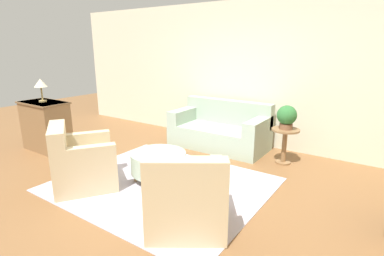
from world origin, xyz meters
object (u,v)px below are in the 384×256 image
Objects in this scene: couch at (220,131)px; table_lamp at (41,84)px; ottoman_table at (159,162)px; dresser at (46,125)px; side_table at (285,140)px; potted_plant_on_side_table at (287,116)px; armchair_right at (186,200)px; armchair_left at (80,163)px.

table_lamp is (-2.67, -2.03, 0.94)m from couch.
dresser is (-2.68, -0.14, 0.20)m from ottoman_table.
couch reaches higher than ottoman_table.
table_lamp reaches higher than ottoman_table.
side_table is 1.52× the size of potted_plant_on_side_table.
dresser reaches higher than armchair_right.
armchair_left is at bearing 180.00° from armchair_right.
potted_plant_on_side_table reaches higher than armchair_left.
dresser reaches higher than armchair_left.
dresser is at bearing -155.14° from potted_plant_on_side_table.
couch is 3.48m from table_lamp.
armchair_left is at bearing -18.35° from table_lamp.
armchair_right is 2.55m from potted_plant_on_side_table.
dresser reaches higher than side_table.
armchair_left reaches higher than couch.
couch is at bearing 90.53° from ottoman_table.
potted_plant_on_side_table is at bearing -7.49° from couch.
ottoman_table is 1.34× the size of side_table.
armchair_right is at bearing -67.97° from couch.
side_table is at bearing 49.99° from armchair_left.
armchair_left is at bearing -130.01° from side_table.
armchair_left and armchair_right have the same top height.
dresser is at bearing -142.72° from couch.
table_lamp is at bearing 0.00° from dresser.
table_lamp is at bearing 170.38° from armchair_right.
dresser is 0.78m from table_lamp.
side_table is (2.09, 2.49, 0.05)m from armchair_left.
couch is at bearing 37.28° from dresser.
potted_plant_on_side_table is (1.34, -0.18, 0.50)m from couch.
dresser is (-4.00, -1.86, 0.08)m from side_table.
ottoman_table is 1.88× the size of table_lamp.
table_lamp is (-4.00, -1.86, 0.85)m from side_table.
dresser is 2.19× the size of table_lamp.
couch is at bearing 172.51° from side_table.
armchair_left is 1.20× the size of dresser.
couch is 4.35× the size of table_lamp.
ottoman_table is (0.02, -1.89, -0.04)m from couch.
side_table is at bearing 24.86° from dresser.
armchair_left is 2.85× the size of potted_plant_on_side_table.
side_table is at bearing 52.36° from ottoman_table.
ottoman_table is 2.70m from dresser.
ottoman_table is 2.04× the size of potted_plant_on_side_table.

